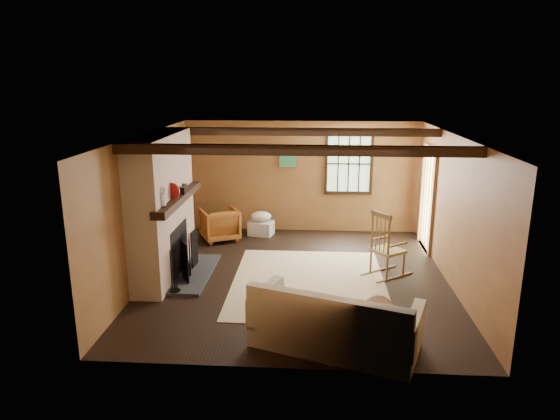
# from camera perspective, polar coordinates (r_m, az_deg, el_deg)

# --- Properties ---
(ground) EXTENTS (5.50, 5.50, 0.00)m
(ground) POSITION_cam_1_polar(r_m,az_deg,el_deg) (8.53, 1.94, -7.70)
(ground) COLOR black
(ground) RESTS_ON ground
(room_envelope) EXTENTS (5.02, 5.52, 2.44)m
(room_envelope) POSITION_cam_1_polar(r_m,az_deg,el_deg) (8.30, 3.63, 3.44)
(room_envelope) COLOR #975D35
(room_envelope) RESTS_ON ground
(fireplace) EXTENTS (1.02, 2.30, 2.40)m
(fireplace) POSITION_cam_1_polar(r_m,az_deg,el_deg) (8.53, -13.11, -0.26)
(fireplace) COLOR #AA4741
(fireplace) RESTS_ON ground
(rug) EXTENTS (2.50, 3.00, 0.01)m
(rug) POSITION_cam_1_polar(r_m,az_deg,el_deg) (8.34, 3.28, -8.24)
(rug) COLOR #D6B58F
(rug) RESTS_ON ground
(rocking_chair) EXTENTS (0.92, 0.84, 1.15)m
(rocking_chair) POSITION_cam_1_polar(r_m,az_deg,el_deg) (8.63, 12.04, -4.33)
(rocking_chair) COLOR tan
(rocking_chair) RESTS_ON ground
(sofa) EXTENTS (2.23, 1.53, 0.83)m
(sofa) POSITION_cam_1_polar(r_m,az_deg,el_deg) (6.37, 6.24, -13.07)
(sofa) COLOR silver
(sofa) RESTS_ON ground
(firewood_pile) EXTENTS (0.70, 0.13, 0.25)m
(firewood_pile) POSITION_cam_1_polar(r_m,az_deg,el_deg) (11.13, -6.93, -1.69)
(firewood_pile) COLOR #553324
(firewood_pile) RESTS_ON ground
(laundry_basket) EXTENTS (0.57, 0.48, 0.30)m
(laundry_basket) POSITION_cam_1_polar(r_m,az_deg,el_deg) (10.74, -2.16, -2.07)
(laundry_basket) COLOR silver
(laundry_basket) RESTS_ON ground
(basket_pillow) EXTENTS (0.47, 0.39, 0.22)m
(basket_pillow) POSITION_cam_1_polar(r_m,az_deg,el_deg) (10.67, -2.18, -0.73)
(basket_pillow) COLOR silver
(basket_pillow) RESTS_ON laundry_basket
(armchair) EXTENTS (0.96, 0.97, 0.67)m
(armchair) POSITION_cam_1_polar(r_m,az_deg,el_deg) (10.42, -6.91, -1.64)
(armchair) COLOR #BF6026
(armchair) RESTS_ON ground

